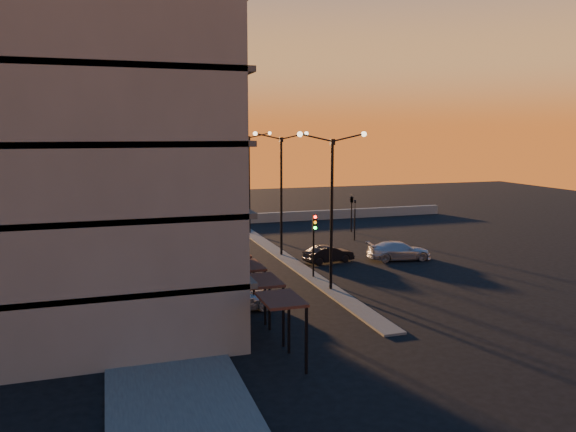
{
  "coord_description": "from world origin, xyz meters",
  "views": [
    {
      "loc": [
        -12.59,
        -30.39,
        9.5
      ],
      "look_at": [
        -0.65,
        6.35,
        3.67
      ],
      "focal_mm": 35.0,
      "sensor_mm": 36.0,
      "label": 1
    }
  ],
  "objects_px": {
    "car_wagon": "(399,251)",
    "streetlamp_mid": "(281,184)",
    "car_hatchback": "(232,297)",
    "car_sedan": "(329,254)",
    "traffic_light_main": "(314,235)"
  },
  "relations": [
    {
      "from": "car_wagon",
      "to": "streetlamp_mid",
      "type": "bearing_deg",
      "value": 72.43
    },
    {
      "from": "car_hatchback",
      "to": "car_wagon",
      "type": "relative_size",
      "value": 0.98
    },
    {
      "from": "car_hatchback",
      "to": "car_sedan",
      "type": "height_order",
      "value": "car_hatchback"
    },
    {
      "from": "streetlamp_mid",
      "to": "car_wagon",
      "type": "bearing_deg",
      "value": -26.12
    },
    {
      "from": "traffic_light_main",
      "to": "car_wagon",
      "type": "distance_m",
      "value": 8.89
    },
    {
      "from": "car_sedan",
      "to": "car_wagon",
      "type": "height_order",
      "value": "car_wagon"
    },
    {
      "from": "car_hatchback",
      "to": "car_sedan",
      "type": "xyz_separation_m",
      "value": [
        9.16,
        8.91,
        -0.17
      ]
    },
    {
      "from": "traffic_light_main",
      "to": "car_sedan",
      "type": "bearing_deg",
      "value": 56.59
    },
    {
      "from": "traffic_light_main",
      "to": "car_hatchback",
      "type": "height_order",
      "value": "traffic_light_main"
    },
    {
      "from": "traffic_light_main",
      "to": "car_wagon",
      "type": "relative_size",
      "value": 0.89
    },
    {
      "from": "streetlamp_mid",
      "to": "car_hatchback",
      "type": "height_order",
      "value": "streetlamp_mid"
    },
    {
      "from": "streetlamp_mid",
      "to": "car_wagon",
      "type": "xyz_separation_m",
      "value": [
        8.0,
        -3.92,
        -4.9
      ]
    },
    {
      "from": "streetlamp_mid",
      "to": "car_sedan",
      "type": "bearing_deg",
      "value": -49.29
    },
    {
      "from": "car_sedan",
      "to": "car_hatchback",
      "type": "bearing_deg",
      "value": 124.66
    },
    {
      "from": "streetlamp_mid",
      "to": "car_sedan",
      "type": "distance_m",
      "value": 6.44
    }
  ]
}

